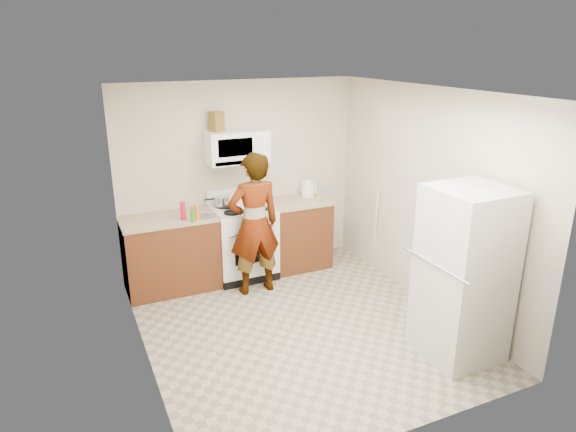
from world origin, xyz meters
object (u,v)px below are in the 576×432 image
gas_range (243,241)px  saucepan (221,201)px  microwave (237,147)px  person (254,224)px  kettle (308,189)px  fridge (464,275)px

gas_range → saucepan: size_ratio=5.52×
microwave → person: bearing=-92.0°
gas_range → kettle: bearing=6.9°
microwave → saucepan: size_ratio=3.71×
fridge → saucepan: (-1.52, 2.75, 0.16)m
fridge → kettle: bearing=96.0°
kettle → saucepan: size_ratio=0.98×
gas_range → fridge: 2.91m
person → saucepan: bearing=-74.1°
fridge → microwave: bearing=115.2°
person → fridge: bearing=121.9°
kettle → saucepan: (-1.21, 0.05, -0.03)m
person → saucepan: size_ratio=8.54×
kettle → saucepan: 1.21m
person → kettle: person is taller
microwave → fridge: 3.12m
microwave → person: 1.03m
gas_range → fridge: (1.30, -2.58, 0.36)m
gas_range → saucepan: (-0.22, 0.17, 0.52)m
gas_range → saucepan: 0.59m
microwave → fridge: size_ratio=0.45×
gas_range → fridge: fridge is taller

